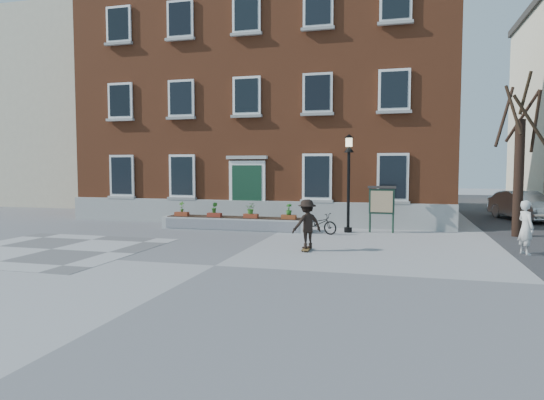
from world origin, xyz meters
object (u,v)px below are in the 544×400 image
(lamp_post, at_px, (349,169))
(bicycle, at_px, (318,223))
(parked_car, at_px, (523,206))
(bystander, at_px, (526,228))
(skateboarder, at_px, (307,224))
(notice_board, at_px, (382,201))

(lamp_post, bearing_deg, bicycle, -145.09)
(parked_car, relative_size, bystander, 2.66)
(bicycle, xyz_separation_m, skateboarder, (0.30, -3.83, 0.43))
(skateboarder, bearing_deg, bystander, 9.18)
(bystander, xyz_separation_m, skateboarder, (-6.48, -1.05, 0.02))
(lamp_post, distance_m, skateboarder, 4.96)
(parked_car, bearing_deg, bicycle, -158.59)
(bystander, xyz_separation_m, notice_board, (-4.39, 3.77, 0.45))
(lamp_post, height_order, notice_board, lamp_post)
(parked_car, bearing_deg, notice_board, -153.85)
(bystander, distance_m, skateboarder, 6.56)
(bystander, bearing_deg, bicycle, 44.81)
(notice_board, bearing_deg, bystander, -40.64)
(parked_car, bearing_deg, skateboarder, -145.71)
(bicycle, xyz_separation_m, notice_board, (2.38, 0.99, 0.85))
(bicycle, relative_size, lamp_post, 0.40)
(bicycle, relative_size, skateboarder, 0.97)
(bicycle, distance_m, lamp_post, 2.51)
(skateboarder, bearing_deg, notice_board, 66.61)
(bicycle, distance_m, notice_board, 2.72)
(notice_board, bearing_deg, bicycle, -157.47)
(bystander, bearing_deg, parked_car, -34.79)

